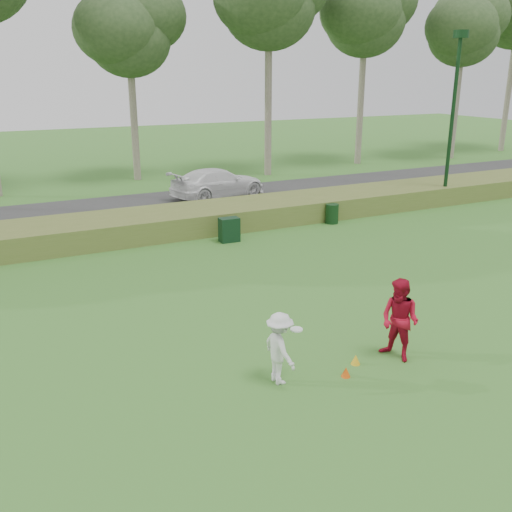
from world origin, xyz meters
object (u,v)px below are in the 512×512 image
player_white (280,348)px  trash_bin (332,214)px  cone_orange (346,372)px  car_right (218,183)px  utility_cabinet (229,230)px  lamp_post (455,88)px  player_red (400,320)px  cone_yellow (356,359)px

player_white → trash_bin: (8.49, 10.80, -0.37)m
cone_orange → car_right: bearing=75.8°
cone_orange → utility_cabinet: (1.91, 10.67, 0.36)m
lamp_post → player_white: (-15.66, -11.50, -4.79)m
player_red → cone_orange: bearing=-101.5°
lamp_post → cone_orange: 19.40m
player_white → car_right: size_ratio=0.31×
player_white → car_right: 18.81m
utility_cabinet → trash_bin: (5.17, 0.59, -0.05)m
cone_orange → utility_cabinet: 10.84m
cone_yellow → player_white: bearing=177.2°
lamp_post → trash_bin: size_ratio=9.54×
lamp_post → cone_yellow: size_ratio=34.67×
player_red → cone_yellow: size_ratio=8.24×
cone_orange → utility_cabinet: size_ratio=0.24×
player_red → utility_cabinet: bearing=160.4°
lamp_post → cone_orange: size_ratio=36.05×
player_red → player_white: bearing=-113.2°
player_white → cone_orange: size_ratio=7.04×
lamp_post → player_white: 20.01m
car_right → player_white: bearing=150.2°
cone_orange → trash_bin: trash_bin is taller
cone_orange → trash_bin: size_ratio=0.26×
cone_orange → car_right: (4.63, 18.28, 0.70)m
cone_orange → utility_cabinet: utility_cabinet is taller
cone_orange → car_right: size_ratio=0.04×
player_white → car_right: (6.04, 17.82, 0.01)m
cone_orange → cone_yellow: 0.64m
utility_cabinet → car_right: bearing=71.4°
cone_yellow → player_red: bearing=-10.8°
player_red → car_right: player_red is taller
car_right → player_red: bearing=159.3°
player_red → cone_yellow: 1.35m
player_white → cone_orange: (1.41, -0.46, -0.69)m
lamp_post → cone_yellow: 18.79m
utility_cabinet → cone_orange: bearing=-99.2°
player_white → player_red: player_red is taller
utility_cabinet → cone_yellow: bearing=-96.7°
trash_bin → player_red: bearing=-116.5°
player_white → utility_cabinet: size_ratio=1.68×
utility_cabinet → trash_bin: 5.21m
player_red → cone_yellow: player_red is taller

